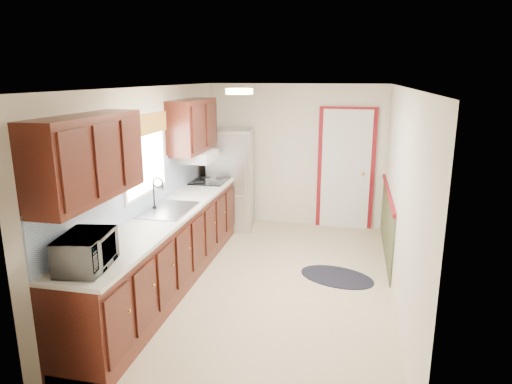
% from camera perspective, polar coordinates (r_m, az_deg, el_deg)
% --- Properties ---
extents(room_shell, '(3.20, 5.20, 2.52)m').
position_cam_1_polar(room_shell, '(5.41, 1.60, 0.15)').
color(room_shell, '#CBB68F').
rests_on(room_shell, ground).
extents(kitchen_run, '(0.63, 4.00, 2.20)m').
position_cam_1_polar(kitchen_run, '(5.61, -11.52, -3.78)').
color(kitchen_run, '#3A130D').
rests_on(kitchen_run, ground).
extents(back_wall_trim, '(1.12, 2.30, 2.08)m').
position_cam_1_polar(back_wall_trim, '(7.55, 12.15, 1.49)').
color(back_wall_trim, maroon).
rests_on(back_wall_trim, ground).
extents(ceiling_fixture, '(0.30, 0.30, 0.06)m').
position_cam_1_polar(ceiling_fixture, '(5.12, -2.11, 12.47)').
color(ceiling_fixture, '#FFD88C').
rests_on(ceiling_fixture, room_shell).
extents(microwave, '(0.39, 0.59, 0.37)m').
position_cam_1_polar(microwave, '(4.11, -20.53, -6.54)').
color(microwave, white).
rests_on(microwave, kitchen_run).
extents(refrigerator, '(0.77, 0.75, 1.68)m').
position_cam_1_polar(refrigerator, '(7.66, -3.09, 1.62)').
color(refrigerator, '#B7B7BC').
rests_on(refrigerator, ground).
extents(rug, '(1.13, 0.92, 0.01)m').
position_cam_1_polar(rug, '(6.08, 10.05, -10.40)').
color(rug, black).
rests_on(rug, ground).
extents(cooktop, '(0.51, 0.62, 0.02)m').
position_cam_1_polar(cooktop, '(7.08, -5.81, 1.41)').
color(cooktop, black).
rests_on(cooktop, kitchen_run).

